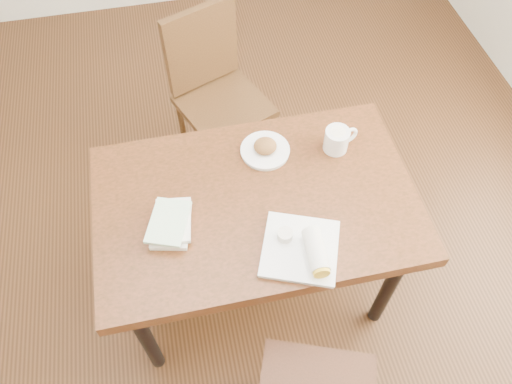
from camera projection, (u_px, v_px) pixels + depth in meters
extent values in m
cube|color=#472814|center=(256.00, 281.00, 2.57)|extent=(4.00, 5.00, 0.01)
cube|color=brown|center=(256.00, 204.00, 1.98)|extent=(1.27, 0.81, 0.06)
cylinder|color=black|center=(145.00, 336.00, 2.05)|extent=(0.06, 0.06, 0.69)
cylinder|color=black|center=(389.00, 286.00, 2.18)|extent=(0.06, 0.06, 0.69)
cylinder|color=black|center=(134.00, 215.00, 2.39)|extent=(0.06, 0.06, 0.69)
cylinder|color=black|center=(346.00, 177.00, 2.52)|extent=(0.06, 0.06, 0.69)
cylinder|color=#442113|center=(271.00, 367.00, 2.10)|extent=(0.04, 0.04, 0.45)
cylinder|color=#442113|center=(357.00, 380.00, 2.07)|extent=(0.04, 0.04, 0.45)
cylinder|color=#482E14|center=(236.00, 105.00, 2.98)|extent=(0.04, 0.04, 0.45)
cylinder|color=#482E14|center=(183.00, 131.00, 2.86)|extent=(0.04, 0.04, 0.45)
cylinder|color=#482E14|center=(271.00, 143.00, 2.81)|extent=(0.04, 0.04, 0.45)
cylinder|color=#482E14|center=(216.00, 172.00, 2.69)|extent=(0.04, 0.04, 0.45)
cube|color=#482E14|center=(224.00, 106.00, 2.63)|extent=(0.55, 0.55, 0.04)
cube|color=#482E14|center=(201.00, 47.00, 2.51)|extent=(0.38, 0.19, 0.45)
cylinder|color=white|center=(265.00, 151.00, 2.09)|extent=(0.20, 0.20, 0.01)
cylinder|color=white|center=(265.00, 150.00, 2.08)|extent=(0.21, 0.21, 0.01)
ellipsoid|color=#B27538|center=(265.00, 146.00, 2.06)|extent=(0.11, 0.10, 0.05)
cylinder|color=white|center=(336.00, 140.00, 2.06)|extent=(0.10, 0.10, 0.10)
torus|color=white|center=(349.00, 135.00, 2.08)|extent=(0.08, 0.03, 0.08)
cylinder|color=tan|center=(338.00, 132.00, 2.02)|extent=(0.09, 0.09, 0.01)
cylinder|color=#F2E5CC|center=(338.00, 132.00, 2.02)|extent=(0.06, 0.06, 0.00)
cube|color=white|center=(300.00, 249.00, 1.82)|extent=(0.34, 0.34, 0.02)
cube|color=white|center=(300.00, 248.00, 1.81)|extent=(0.35, 0.35, 0.01)
cylinder|color=white|center=(316.00, 250.00, 1.76)|extent=(0.08, 0.17, 0.07)
cylinder|color=yellow|center=(321.00, 271.00, 1.72)|extent=(0.06, 0.03, 0.06)
cylinder|color=silver|center=(285.00, 235.00, 1.82)|extent=(0.06, 0.06, 0.03)
cylinder|color=red|center=(285.00, 233.00, 1.81)|extent=(0.05, 0.05, 0.01)
cube|color=white|center=(171.00, 226.00, 1.87)|extent=(0.18, 0.22, 0.02)
cube|color=silver|center=(173.00, 221.00, 1.86)|extent=(0.16, 0.21, 0.02)
cube|color=#94DD93|center=(168.00, 222.00, 1.84)|extent=(0.20, 0.23, 0.01)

